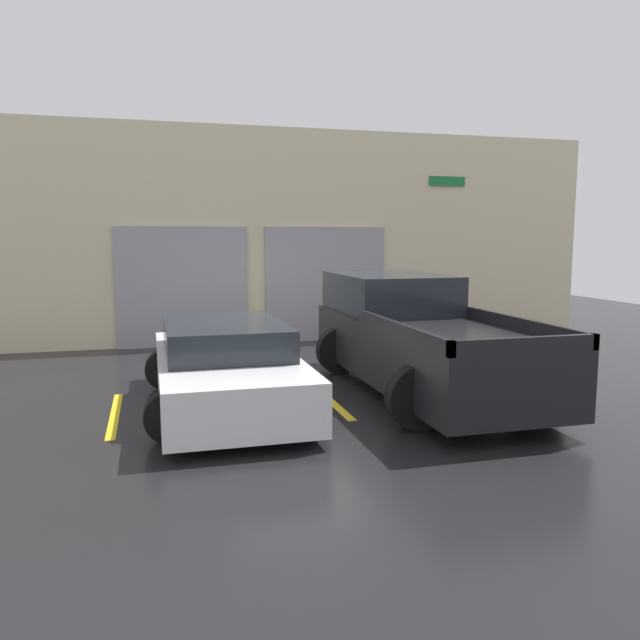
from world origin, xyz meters
TOP-DOWN VIEW (x-y plane):
  - ground_plane at (0.00, 0.00)m, footprint 28.00×28.00m
  - shophouse_building at (-0.00, 3.29)m, footprint 15.78×0.68m
  - pickup_truck at (1.48, -1.83)m, footprint 2.44×5.25m
  - sedan_white at (-1.48, -2.12)m, footprint 2.19×4.25m
  - parking_stripe_far_left at (-2.96, -2.14)m, footprint 0.12×2.20m
  - parking_stripe_left at (0.00, -2.14)m, footprint 0.12×2.20m
  - parking_stripe_centre at (2.96, -2.14)m, footprint 0.12×2.20m

SIDE VIEW (x-z plane):
  - ground_plane at x=0.00m, z-range 0.00..0.00m
  - parking_stripe_far_left at x=-2.96m, z-range 0.00..0.01m
  - parking_stripe_left at x=0.00m, z-range 0.00..0.01m
  - parking_stripe_centre at x=2.96m, z-range 0.00..0.01m
  - sedan_white at x=-1.48m, z-range -0.03..1.15m
  - pickup_truck at x=1.48m, z-range -0.05..1.67m
  - shophouse_building at x=0.00m, z-range -0.03..4.67m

